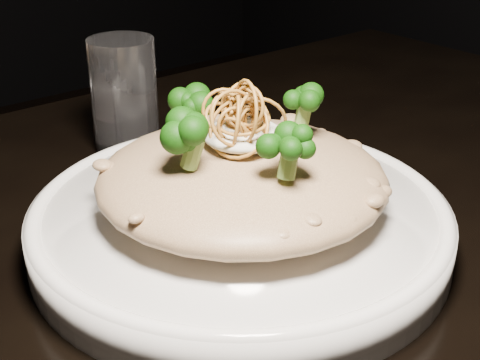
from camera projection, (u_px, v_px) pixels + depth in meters
name	position (u px, v px, depth m)	size (l,w,h in m)	color
table	(301.00, 296.00, 0.60)	(1.10, 0.80, 0.75)	black
plate	(240.00, 224.00, 0.52)	(0.32, 0.32, 0.03)	white
risotto	(242.00, 178.00, 0.50)	(0.22, 0.22, 0.05)	brown
broccoli	(246.00, 114.00, 0.48)	(0.15, 0.15, 0.05)	black
cheese	(243.00, 135.00, 0.49)	(0.06, 0.06, 0.02)	white
shallots	(236.00, 98.00, 0.47)	(0.07, 0.07, 0.04)	#8E611E
drinking_glass	(125.00, 96.00, 0.67)	(0.07, 0.07, 0.12)	silver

